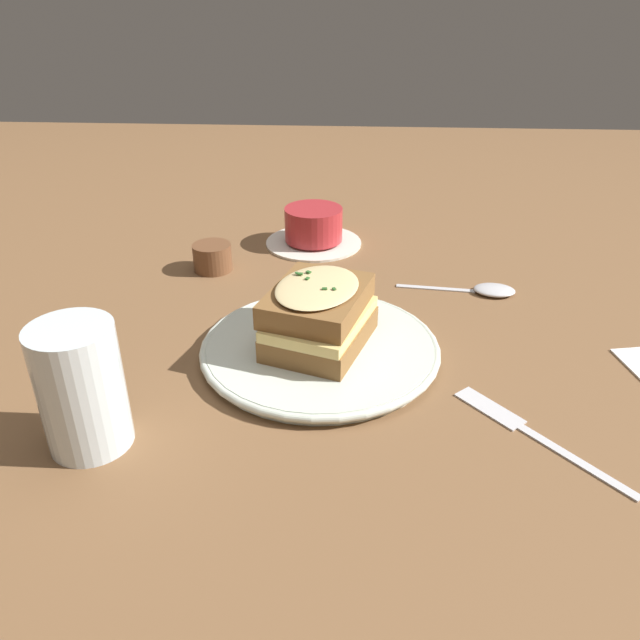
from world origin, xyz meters
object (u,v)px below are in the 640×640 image
object	(u,v)px
fork	(520,425)
dinner_plate	(320,348)
condiment_pot	(212,257)
water_glass	(81,388)
sandwich	(319,315)
teacup_with_saucer	(314,228)
spoon	(487,290)

from	to	relation	value
fork	dinner_plate	bearing A→B (deg)	108.49
dinner_plate	condiment_pot	size ratio (longest dim) A/B	4.85
fork	condiment_pot	size ratio (longest dim) A/B	2.79
water_glass	fork	xyz separation A→B (m)	(0.40, 0.04, -0.06)
sandwich	water_glass	bearing A→B (deg)	-140.61
teacup_with_saucer	condiment_pot	world-z (taller)	teacup_with_saucer
sandwich	water_glass	xyz separation A→B (m)	(-0.20, -0.16, 0.01)
teacup_with_saucer	fork	bearing A→B (deg)	-142.33
dinner_plate	sandwich	world-z (taller)	sandwich
sandwich	spoon	xyz separation A→B (m)	(0.22, 0.17, -0.05)
dinner_plate	condiment_pot	bearing A→B (deg)	127.15
dinner_plate	water_glass	size ratio (longest dim) A/B	2.23
sandwich	condiment_pot	xyz separation A→B (m)	(-0.17, 0.22, -0.03)
sandwich	condiment_pot	bearing A→B (deg)	127.26
dinner_plate	teacup_with_saucer	world-z (taller)	teacup_with_saucer
teacup_with_saucer	spoon	distance (m)	0.29
teacup_with_saucer	spoon	bearing A→B (deg)	-112.52
dinner_plate	fork	distance (m)	0.23
teacup_with_saucer	water_glass	bearing A→B (deg)	171.66
dinner_plate	fork	bearing A→B (deg)	-30.43
dinner_plate	water_glass	distance (m)	0.26
spoon	condiment_pot	world-z (taller)	condiment_pot
fork	condiment_pot	world-z (taller)	condiment_pot
sandwich	fork	xyz separation A→B (m)	(0.20, -0.12, -0.05)
water_glass	fork	bearing A→B (deg)	6.38
teacup_with_saucer	fork	xyz separation A→B (m)	(0.23, -0.45, -0.02)
sandwich	fork	world-z (taller)	sandwich
spoon	condiment_pot	bearing A→B (deg)	-91.74
water_glass	spoon	world-z (taller)	water_glass
sandwich	water_glass	size ratio (longest dim) A/B	1.28
sandwich	spoon	distance (m)	0.28
fork	spoon	xyz separation A→B (m)	(0.02, 0.28, 0.00)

